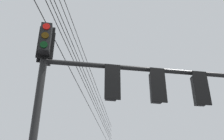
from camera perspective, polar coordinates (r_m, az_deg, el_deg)
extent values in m
cylinder|color=black|center=(7.80, 7.86, 0.11)|extent=(3.67, 4.93, 0.14)
cube|color=black|center=(8.07, -13.99, 4.22)|extent=(0.42, 0.42, 0.90)
cube|color=black|center=(7.93, -14.06, 4.86)|extent=(0.29, 0.38, 1.04)
cylinder|color=red|center=(8.37, -13.70, 5.38)|extent=(0.14, 0.18, 0.20)
cylinder|color=#3C2703|center=(8.21, -13.93, 3.62)|extent=(0.14, 0.18, 0.20)
cylinder|color=black|center=(8.07, -14.17, 1.79)|extent=(0.14, 0.18, 0.20)
cube|color=black|center=(7.57, -14.24, 6.58)|extent=(0.42, 0.42, 0.90)
cube|color=black|center=(7.71, -14.16, 5.88)|extent=(0.29, 0.38, 1.04)
cylinder|color=red|center=(7.60, -14.05, 9.15)|extent=(0.14, 0.18, 0.20)
cylinder|color=#3C2703|center=(7.43, -14.31, 7.29)|extent=(0.14, 0.18, 0.20)
cylinder|color=black|center=(7.27, -14.58, 5.34)|extent=(0.14, 0.18, 0.20)
cube|color=black|center=(7.33, -0.16, -3.04)|extent=(0.42, 0.42, 0.90)
cube|color=black|center=(7.18, 0.12, -2.49)|extent=(0.28, 0.39, 1.04)
cylinder|color=red|center=(7.60, -0.41, -1.49)|extent=(0.14, 0.18, 0.20)
cylinder|color=#3C2703|center=(7.47, -0.42, -3.55)|extent=(0.14, 0.18, 0.20)
cylinder|color=black|center=(7.36, -0.43, -5.69)|extent=(0.14, 0.18, 0.20)
cube|color=black|center=(7.63, 9.57, -3.66)|extent=(0.42, 0.42, 0.90)
cube|color=black|center=(7.48, 10.01, -3.14)|extent=(0.28, 0.39, 1.04)
cylinder|color=red|center=(7.89, 8.99, -2.15)|extent=(0.14, 0.18, 0.20)
cylinder|color=#3C2703|center=(7.77, 9.15, -4.15)|extent=(0.14, 0.18, 0.20)
cylinder|color=black|center=(7.65, 9.32, -6.21)|extent=(0.14, 0.18, 0.20)
cube|color=black|center=(8.13, 18.34, -4.13)|extent=(0.42, 0.42, 0.90)
cube|color=black|center=(7.99, 18.86, -3.65)|extent=(0.29, 0.38, 1.04)
cylinder|color=red|center=(8.38, 17.56, -2.70)|extent=(0.14, 0.18, 0.20)
cylinder|color=#3C2703|center=(8.26, 17.85, -4.59)|extent=(0.14, 0.18, 0.20)
cylinder|color=black|center=(8.16, 18.15, -6.53)|extent=(0.14, 0.18, 0.20)
cylinder|color=black|center=(9.39, -10.73, 3.35)|extent=(21.61, 26.86, 0.11)
cylinder|color=black|center=(9.72, -10.41, 6.52)|extent=(21.61, 26.86, 0.11)
cylinder|color=black|center=(9.89, -10.27, 7.96)|extent=(21.61, 26.86, 0.11)
cylinder|color=black|center=(10.06, -10.13, 9.31)|extent=(21.61, 26.86, 0.11)
cylinder|color=black|center=(10.33, -9.93, 11.25)|extent=(21.61, 26.86, 0.11)
cylinder|color=black|center=(10.62, -9.72, 13.21)|extent=(21.61, 26.86, 0.11)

